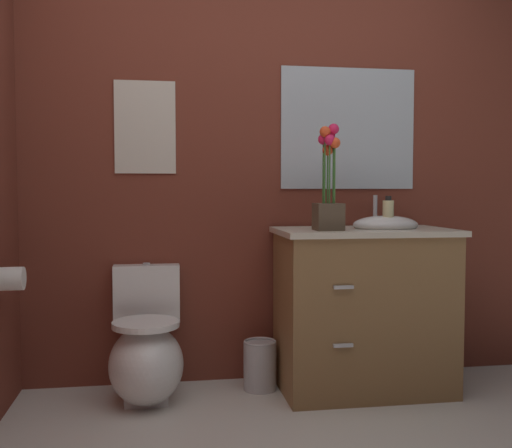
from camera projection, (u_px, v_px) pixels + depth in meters
wall_back at (292, 163)px, 3.47m from camera, size 4.09×0.05×2.50m
toilet at (146, 354)px, 3.10m from camera, size 0.38×0.59×0.69m
vanity_cabinet at (364, 308)px, 3.25m from camera, size 0.94×0.56×1.06m
flower_vase at (329, 192)px, 3.09m from camera, size 0.14×0.14×0.55m
soap_bottle at (388, 214)px, 3.20m from camera, size 0.06×0.06×0.18m
trash_bin at (260, 365)px, 3.27m from camera, size 0.18×0.18×0.27m
wall_poster at (145, 127)px, 3.30m from camera, size 0.33×0.01×0.51m
wall_mirror at (348, 129)px, 3.48m from camera, size 0.80×0.01×0.70m
toilet_paper_roll at (12, 279)px, 2.78m from camera, size 0.11×0.11×0.11m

